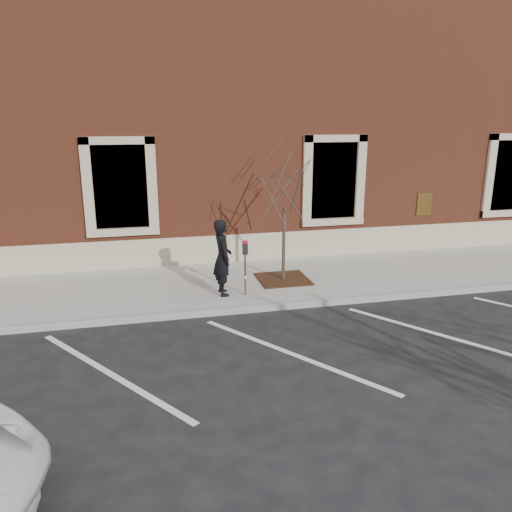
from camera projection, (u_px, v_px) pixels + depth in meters
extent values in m
plane|color=#28282B|center=(262.00, 310.00, 11.18)|extent=(120.00, 120.00, 0.00)
cube|color=#BBB9B0|center=(246.00, 283.00, 12.80)|extent=(40.00, 3.50, 0.15)
cube|color=#9E9E99|center=(263.00, 308.00, 11.11)|extent=(40.00, 0.12, 0.15)
cube|color=brown|center=(209.00, 123.00, 17.38)|extent=(40.00, 8.50, 8.00)
cube|color=#B6A98B|center=(233.00, 248.00, 14.34)|extent=(40.00, 0.06, 0.80)
cube|color=black|center=(121.00, 186.00, 13.30)|extent=(1.40, 0.30, 2.20)
cube|color=#B6A98B|center=(124.00, 231.00, 13.46)|extent=(1.90, 0.20, 0.20)
cube|color=black|center=(332.00, 180.00, 14.62)|extent=(1.40, 0.30, 2.20)
cube|color=#B6A98B|center=(332.00, 221.00, 14.78)|extent=(1.90, 0.20, 0.20)
cube|color=black|center=(508.00, 175.00, 15.94)|extent=(1.40, 0.30, 2.20)
cube|color=#B6A98B|center=(506.00, 213.00, 16.10)|extent=(1.90, 0.20, 0.20)
imported|color=black|center=(222.00, 258.00, 11.53)|extent=(0.47, 0.68, 1.78)
cylinder|color=#595B60|center=(245.00, 275.00, 11.58)|extent=(0.04, 0.04, 0.99)
cube|color=black|center=(245.00, 249.00, 11.41)|extent=(0.12, 0.09, 0.26)
cube|color=red|center=(245.00, 242.00, 11.37)|extent=(0.11, 0.08, 0.06)
cube|color=white|center=(246.00, 277.00, 11.55)|extent=(0.05, 0.00, 0.07)
cube|color=#412714|center=(283.00, 279.00, 12.81)|extent=(1.27, 1.27, 0.03)
cylinder|color=#423528|center=(284.00, 244.00, 12.56)|extent=(0.08, 0.08, 1.89)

